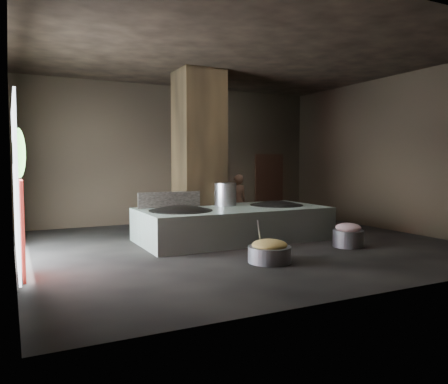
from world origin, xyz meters
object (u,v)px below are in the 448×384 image
cook (238,201)px  meat_basin (348,238)px  wok_right (276,208)px  veg_basin (270,254)px  wok_left (181,214)px  hearth_platform (233,224)px  stock_pot (225,195)px

cook → meat_basin: size_ratio=2.25×
wok_right → cook: bearing=96.3°
veg_basin → meat_basin: bearing=12.0°
cook → veg_basin: cook is taller
wok_left → hearth_platform: bearing=2.0°
wok_left → meat_basin: 4.03m
cook → wok_left: bearing=37.4°
wok_left → veg_basin: (0.95, -2.50, -0.59)m
wok_right → veg_basin: 3.25m
hearth_platform → veg_basin: size_ratio=5.53×
stock_pot → veg_basin: stock_pot is taller
meat_basin → wok_right: bearing=108.1°
wok_right → cook: size_ratio=0.87×
stock_pot → meat_basin: bearing=-52.4°
cook → hearth_platform: bearing=59.4°
stock_pot → cook: size_ratio=0.39×
wok_left → cook: (2.59, 1.95, 0.06)m
hearth_platform → veg_basin: hearth_platform is taller
wok_right → stock_pot: (-1.30, 0.50, 0.38)m
wok_left → wok_right: 2.80m
meat_basin → veg_basin: bearing=-168.0°
wok_left → veg_basin: 2.74m
cook → veg_basin: 4.79m
hearth_platform → stock_pot: size_ratio=7.67×
wok_left → wok_right: size_ratio=1.07×
veg_basin → meat_basin: 2.59m
wok_left → wok_right: wok_left is taller
hearth_platform → wok_left: 1.49m
cook → meat_basin: (0.88, -3.91, -0.61)m
veg_basin → stock_pot: bearing=79.9°
cook → veg_basin: bearing=70.2°
wok_left → wok_right: bearing=2.0°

